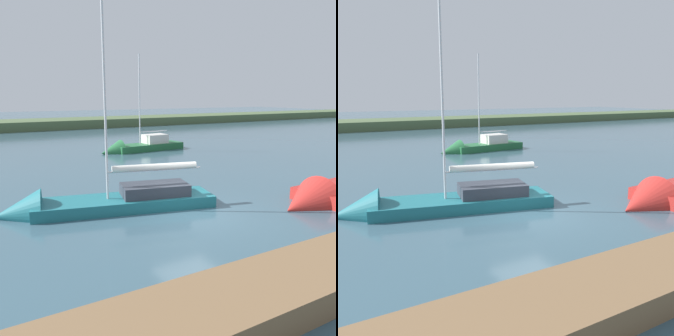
{
  "view_description": "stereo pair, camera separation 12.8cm",
  "coord_description": "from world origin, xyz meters",
  "views": [
    {
      "loc": [
        7.74,
        11.13,
        4.49
      ],
      "look_at": [
        -0.78,
        -3.18,
        1.2
      ],
      "focal_mm": 39.49,
      "sensor_mm": 36.0,
      "label": 1
    },
    {
      "loc": [
        7.63,
        11.2,
        4.49
      ],
      "look_at": [
        -0.78,
        -3.18,
        1.2
      ],
      "focal_mm": 39.49,
      "sensor_mm": 36.0,
      "label": 2
    }
  ],
  "objects": [
    {
      "name": "far_shoreline",
      "position": [
        0.0,
        -41.38,
        0.0
      ],
      "size": [
        180.0,
        8.0,
        2.4
      ],
      "primitive_type": "cube",
      "color": "#4C603D",
      "rests_on": "ground_plane"
    },
    {
      "name": "ground_plane",
      "position": [
        0.0,
        0.0,
        0.0
      ],
      "size": [
        200.0,
        200.0,
        0.0
      ],
      "primitive_type": "plane",
      "color": "#385666"
    },
    {
      "name": "sailboat_mid_channel",
      "position": [
        3.1,
        -2.35,
        0.21
      ],
      "size": [
        8.67,
        3.86,
        9.85
      ],
      "rotation": [
        0.0,
        0.0,
        -0.24
      ],
      "color": "#1E6B75",
      "rests_on": "ground_plane"
    },
    {
      "name": "sailboat_inner_slip",
      "position": [
        -5.41,
        -15.89,
        0.2
      ],
      "size": [
        7.37,
        2.44,
        8.55
      ],
      "rotation": [
        0.0,
        0.0,
        0.08
      ],
      "color": "#236638",
      "rests_on": "ground_plane"
    },
    {
      "name": "dock_pier",
      "position": [
        0.0,
        5.99,
        0.32
      ],
      "size": [
        23.36,
        2.1,
        0.63
      ],
      "primitive_type": "cube",
      "color": "brown",
      "rests_on": "ground_plane"
    }
  ]
}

